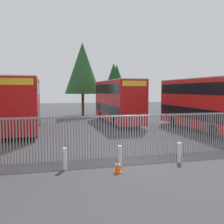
# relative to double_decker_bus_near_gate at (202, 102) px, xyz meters

# --- Properties ---
(ground_plane) EXTENTS (100.00, 100.00, 0.00)m
(ground_plane) POSITION_rel_double_decker_bus_near_gate_xyz_m (-8.54, 1.18, -2.42)
(ground_plane) COLOR #3D3D42
(palisade_fence) EXTENTS (15.34, 0.14, 2.35)m
(palisade_fence) POSITION_rel_double_decker_bus_near_gate_xyz_m (-9.20, -6.82, -1.24)
(palisade_fence) COLOR gray
(palisade_fence) RESTS_ON ground
(double_decker_bus_near_gate) EXTENTS (2.54, 10.81, 4.42)m
(double_decker_bus_near_gate) POSITION_rel_double_decker_bus_near_gate_xyz_m (0.00, 0.00, 0.00)
(double_decker_bus_near_gate) COLOR red
(double_decker_bus_near_gate) RESTS_ON ground
(double_decker_bus_behind_fence_left) EXTENTS (2.54, 10.81, 4.42)m
(double_decker_bus_behind_fence_left) POSITION_rel_double_decker_bus_near_gate_xyz_m (-5.55, 6.70, 0.00)
(double_decker_bus_behind_fence_left) COLOR red
(double_decker_bus_behind_fence_left) RESTS_ON ground
(double_decker_bus_behind_fence_right) EXTENTS (2.54, 10.81, 4.42)m
(double_decker_bus_behind_fence_right) POSITION_rel_double_decker_bus_near_gate_xyz_m (-14.59, 3.75, 0.00)
(double_decker_bus_behind_fence_right) COLOR red
(double_decker_bus_behind_fence_right) RESTS_ON ground
(bollard_near_left) EXTENTS (0.20, 0.20, 0.95)m
(bollard_near_left) POSITION_rel_double_decker_bus_near_gate_xyz_m (-12.05, -8.30, -1.95)
(bollard_near_left) COLOR silver
(bollard_near_left) RESTS_ON ground
(bollard_center_front) EXTENTS (0.20, 0.20, 0.95)m
(bollard_center_front) POSITION_rel_double_decker_bus_near_gate_xyz_m (-9.60, -8.43, -1.95)
(bollard_center_front) COLOR silver
(bollard_center_front) RESTS_ON ground
(bollard_near_right) EXTENTS (0.20, 0.20, 0.95)m
(bollard_near_right) POSITION_rel_double_decker_bus_near_gate_xyz_m (-6.67, -8.48, -1.95)
(bollard_near_right) COLOR silver
(bollard_near_right) RESTS_ON ground
(traffic_cone_by_gate) EXTENTS (0.34, 0.34, 0.59)m
(traffic_cone_by_gate) POSITION_rel_double_decker_bus_near_gate_xyz_m (-9.93, -9.25, -2.13)
(traffic_cone_by_gate) COLOR orange
(traffic_cone_by_gate) RESTS_ON ground
(tree_tall_back) EXTENTS (4.73, 4.73, 9.71)m
(tree_tall_back) POSITION_rel_double_decker_bus_near_gate_xyz_m (-7.88, 15.68, 3.90)
(tree_tall_back) COLOR #4C3823
(tree_tall_back) RESTS_ON ground
(tree_short_side) EXTENTS (3.80, 3.80, 7.66)m
(tree_short_side) POSITION_rel_double_decker_bus_near_gate_xyz_m (-2.17, 21.15, 2.51)
(tree_short_side) COLOR #4C3823
(tree_short_side) RESTS_ON ground
(tree_mid_row) EXTENTS (3.72, 3.72, 7.28)m
(tree_mid_row) POSITION_rel_double_decker_bus_near_gate_xyz_m (-2.16, 19.40, 2.19)
(tree_mid_row) COLOR #4C3823
(tree_mid_row) RESTS_ON ground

